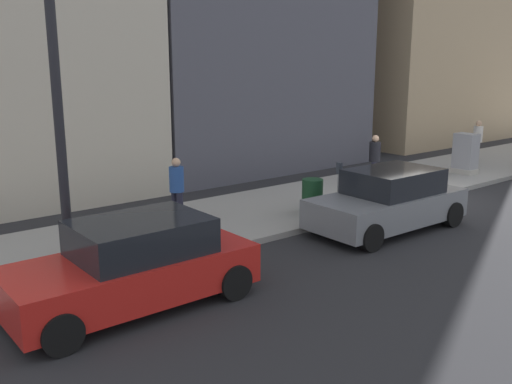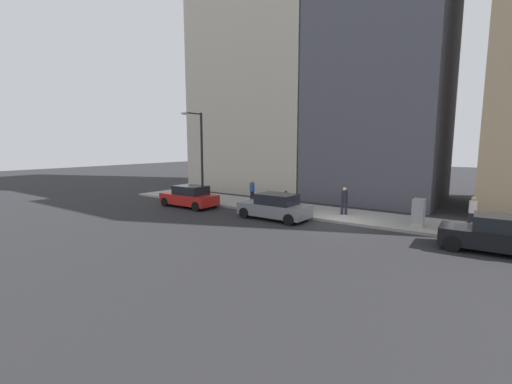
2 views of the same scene
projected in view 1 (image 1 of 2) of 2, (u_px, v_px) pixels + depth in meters
ground_plane at (430, 201)px, 17.13m from camera, size 120.00×120.00×0.00m
sidewalk at (378, 187)px, 18.63m from camera, size 4.00×36.00×0.15m
parked_car_grey at (389, 201)px, 14.09m from camera, size 1.98×4.23×1.52m
parked_car_red at (134, 265)px, 9.69m from camera, size 1.92×4.20×1.52m
parking_meter at (339, 182)px, 15.08m from camera, size 0.14×0.10×1.35m
utility_box at (465, 154)px, 20.33m from camera, size 0.83×0.61×1.43m
streetlamp at (60, 67)px, 9.81m from camera, size 1.97×0.32×6.50m
trash_bin at (312, 196)px, 15.19m from camera, size 0.56×0.56×0.90m
pedestrian_near_meter at (477, 139)px, 22.38m from camera, size 0.36×0.37×1.66m
pedestrian_midblock at (375, 158)px, 18.15m from camera, size 0.36×0.36×1.66m
pedestrian_far_corner at (177, 187)px, 14.01m from camera, size 0.40×0.36×1.66m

